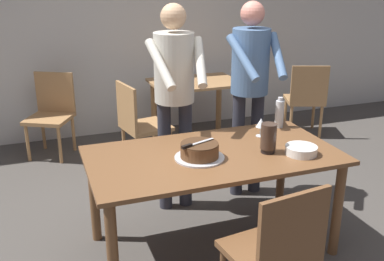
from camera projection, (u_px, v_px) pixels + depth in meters
The scene contains 16 objects.
ground_plane at pixel (212, 245), 3.38m from camera, with size 14.00×14.00×0.00m, color #4C4742.
back_wall at pixel (126, 23), 5.40m from camera, with size 10.00×0.12×2.70m, color silver.
main_dining_table at pixel (213, 166), 3.16m from camera, with size 1.74×0.92×0.75m.
cake_on_platter at pixel (200, 151), 3.02m from camera, with size 0.34×0.34×0.11m.
cake_knife at pixel (191, 145), 2.96m from camera, with size 0.26×0.11×0.02m.
plate_stack at pixel (301, 150), 3.10m from camera, with size 0.22×0.22×0.06m.
wine_glass_near at pixel (261, 123), 3.41m from camera, with size 0.08×0.08×0.14m.
water_bottle at pixel (279, 113), 3.61m from camera, with size 0.07×0.07×0.25m.
hurricane_lamp at pixel (268, 138), 3.10m from camera, with size 0.11×0.11×0.21m.
person_cutting_cake at pixel (175, 86), 3.59m from camera, with size 0.47×0.56×1.72m.
person_standing_beside at pixel (250, 79), 3.83m from camera, with size 0.47×0.56×1.72m.
chair_near_side at pixel (276, 250), 2.48m from camera, with size 0.49×0.49×0.90m.
background_table at pixel (195, 95), 5.24m from camera, with size 1.00×0.70×0.74m.
background_chair_0 at pixel (52, 111), 4.92m from camera, with size 0.60×0.60×0.90m.
background_chair_1 at pixel (306, 97), 5.48m from camera, with size 0.57×0.57×0.90m.
background_chair_2 at pixel (139, 122), 4.57m from camera, with size 0.52×0.52×0.90m.
Camera 1 is at (-1.12, -2.67, 1.95)m, focal length 42.02 mm.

